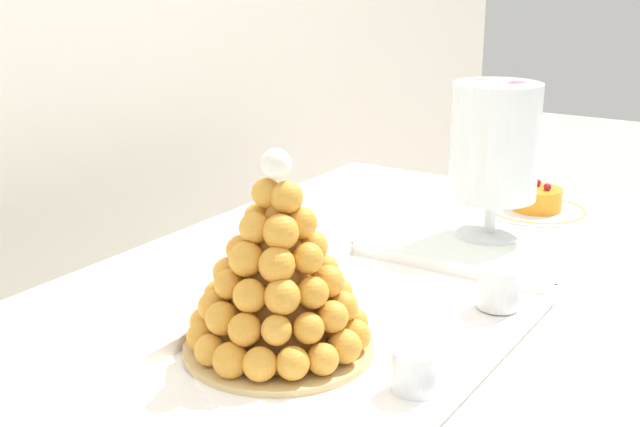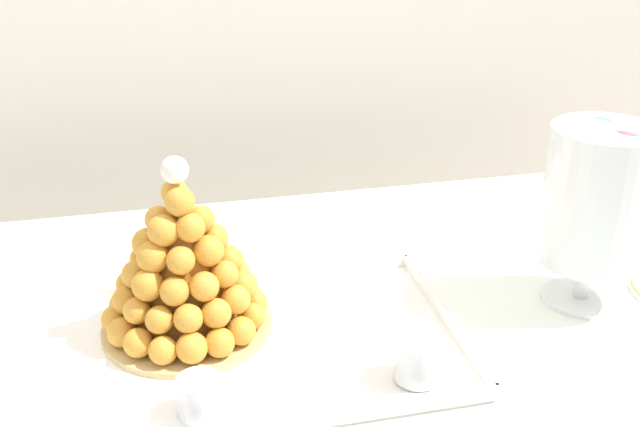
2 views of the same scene
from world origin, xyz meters
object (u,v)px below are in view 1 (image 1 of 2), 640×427
macaron_goblet (495,143)px  fruit_tart_plate (536,204)px  dessert_cup_mid_left (415,372)px  serving_tray (325,363)px  croquembouche (278,278)px  dessert_cup_centre (499,289)px

macaron_goblet → fruit_tart_plate: bearing=-7.5°
dessert_cup_mid_left → serving_tray: bearing=87.8°
croquembouche → dessert_cup_mid_left: (0.00, -0.18, -0.07)m
dessert_cup_mid_left → dessert_cup_centre: bearing=1.4°
croquembouche → fruit_tart_plate: (0.72, -0.06, -0.08)m
dessert_cup_mid_left → macaron_goblet: 0.58m
croquembouche → dessert_cup_centre: croquembouche is taller
serving_tray → dessert_cup_mid_left: bearing=-92.2°
croquembouche → fruit_tart_plate: bearing=-5.1°
serving_tray → fruit_tart_plate: bearing=-0.3°
croquembouche → serving_tray: bearing=-84.5°
serving_tray → macaron_goblet: macaron_goblet is taller
dessert_cup_mid_left → fruit_tart_plate: 0.73m
dessert_cup_centre → macaron_goblet: macaron_goblet is taller
serving_tray → dessert_cup_mid_left: dessert_cup_mid_left is taller
dessert_cup_mid_left → macaron_goblet: size_ratio=0.19×
dessert_cup_mid_left → fruit_tart_plate: fruit_tart_plate is taller
serving_tray → fruit_tart_plate: (0.72, -0.00, 0.01)m
dessert_cup_centre → fruit_tart_plate: size_ratio=0.30×
dessert_cup_centre → fruit_tart_plate: 0.48m
serving_tray → macaron_goblet: size_ratio=2.53×
croquembouche → macaron_goblet: (0.55, -0.04, 0.06)m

